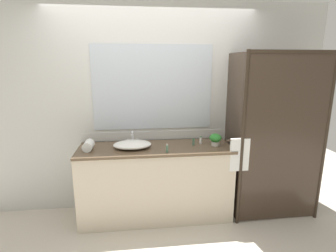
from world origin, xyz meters
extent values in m
plane|color=beige|center=(0.00, 0.00, 0.00)|extent=(8.00, 8.00, 0.00)
cube|color=silver|center=(0.00, 0.34, 1.30)|extent=(4.40, 0.05, 2.60)
cube|color=silver|center=(0.00, 0.32, 0.96)|extent=(1.80, 0.01, 0.11)
cube|color=silver|center=(0.00, 0.31, 1.57)|extent=(1.47, 0.01, 1.03)
cube|color=beige|center=(0.00, 0.01, 0.43)|extent=(1.80, 0.56, 0.87)
cube|color=brown|center=(0.00, 0.00, 0.89)|extent=(1.80, 0.58, 0.03)
cylinder|color=#2D2319|center=(1.95, -0.27, 1.00)|extent=(0.04, 0.04, 2.00)
cylinder|color=#2D2319|center=(0.95, -0.27, 1.00)|extent=(0.04, 0.04, 2.00)
cube|color=#2D2319|center=(1.45, -0.27, 1.98)|extent=(1.00, 0.04, 0.04)
cube|color=#382B21|center=(1.45, -0.27, 1.00)|extent=(0.96, 0.01, 1.96)
cube|color=#382B21|center=(0.95, 0.02, 1.00)|extent=(0.01, 0.57, 1.96)
cylinder|color=#2D2319|center=(0.93, -0.26, 1.03)|extent=(0.32, 0.02, 0.02)
cube|color=white|center=(0.93, -0.26, 0.86)|extent=(0.22, 0.04, 0.38)
ellipsoid|color=white|center=(-0.27, 0.00, 0.94)|extent=(0.44, 0.32, 0.08)
cube|color=silver|center=(-0.27, 0.17, 0.91)|extent=(0.17, 0.04, 0.02)
cylinder|color=silver|center=(-0.27, 0.17, 0.98)|extent=(0.02, 0.02, 0.13)
cylinder|color=silver|center=(-0.27, 0.11, 1.05)|extent=(0.02, 0.13, 0.02)
cylinder|color=silver|center=(-0.33, 0.17, 0.94)|extent=(0.02, 0.02, 0.04)
cylinder|color=silver|center=(-0.21, 0.17, 0.94)|extent=(0.02, 0.02, 0.04)
cylinder|color=beige|center=(0.72, -0.03, 0.93)|extent=(0.09, 0.09, 0.05)
ellipsoid|color=#2D7D2E|center=(0.72, -0.03, 0.99)|extent=(0.14, 0.14, 0.10)
cylinder|color=#4C7056|center=(0.46, 0.02, 0.93)|extent=(0.03, 0.03, 0.07)
cylinder|color=#2D6638|center=(0.46, 0.02, 0.97)|extent=(0.02, 0.02, 0.01)
cylinder|color=white|center=(0.56, 0.06, 0.94)|extent=(0.03, 0.03, 0.08)
cylinder|color=#2D6638|center=(0.56, 0.06, 0.99)|extent=(0.02, 0.02, 0.01)
cylinder|color=#4C7056|center=(0.11, -0.21, 0.94)|extent=(0.03, 0.03, 0.08)
cylinder|color=#B7B2A8|center=(0.11, -0.21, 0.99)|extent=(0.02, 0.02, 0.01)
cylinder|color=white|center=(-0.76, -0.03, 0.95)|extent=(0.11, 0.19, 0.11)
camera|label=1|loc=(-0.20, -2.96, 1.86)|focal=28.19mm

